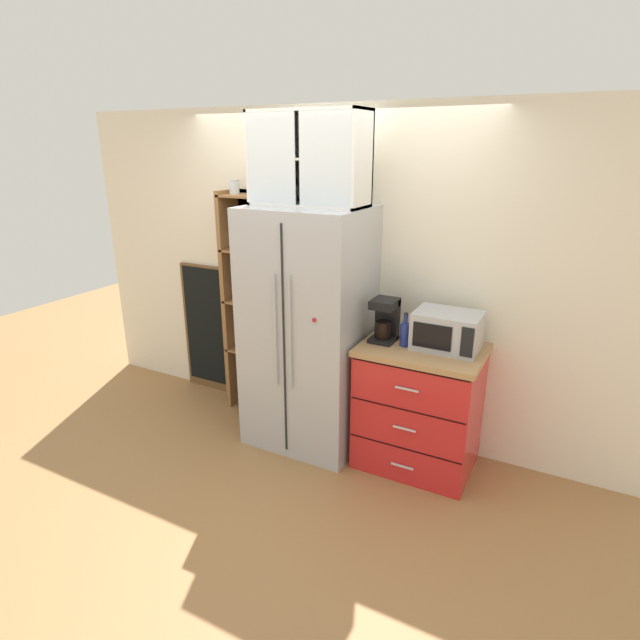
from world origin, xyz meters
TOP-DOWN VIEW (x-y plane):
  - ground_plane at (0.00, 0.00)m, footprint 10.57×10.57m
  - wall_back_cream at (0.00, 0.40)m, footprint 4.88×0.10m
  - refrigerator at (0.00, -0.00)m, footprint 0.87×0.73m
  - pantry_shelf_column at (-0.69, 0.28)m, footprint 0.47×0.31m
  - counter_cabinet at (0.88, 0.05)m, footprint 0.85×0.63m
  - microwave at (1.03, 0.10)m, footprint 0.44×0.33m
  - coffee_maker at (0.59, 0.06)m, footprint 0.17×0.20m
  - mug_red at (0.88, 0.12)m, footprint 0.11×0.07m
  - bottle_cobalt at (0.76, 0.01)m, footprint 0.07×0.07m
  - upper_cabinet at (0.00, 0.04)m, footprint 0.83×0.32m
  - chalkboard_menu at (-1.24, 0.33)m, footprint 0.60×0.04m

SIDE VIEW (x-z plane):
  - ground_plane at x=0.00m, z-range 0.00..0.00m
  - counter_cabinet at x=0.88m, z-range 0.00..0.93m
  - chalkboard_menu at x=-1.24m, z-range 0.00..1.23m
  - refrigerator at x=0.00m, z-range 0.00..1.85m
  - mug_red at x=0.88m, z-range 0.93..1.02m
  - pantry_shelf_column at x=-0.69m, z-range 0.00..1.99m
  - bottle_cobalt at x=0.76m, z-range 0.91..1.15m
  - microwave at x=1.03m, z-range 0.93..1.19m
  - coffee_maker at x=0.59m, z-range 0.93..1.24m
  - wall_back_cream at x=0.00m, z-range 0.00..2.55m
  - upper_cabinet at x=0.00m, z-range 1.85..2.49m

